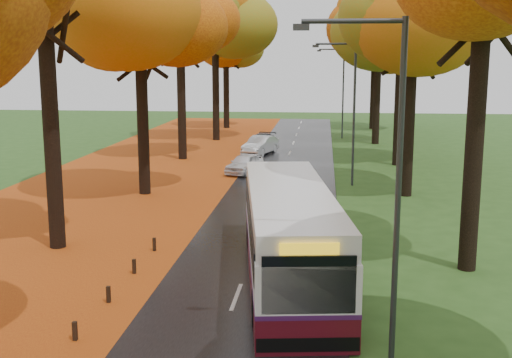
% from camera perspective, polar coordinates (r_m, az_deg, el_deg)
% --- Properties ---
extents(road, '(6.50, 90.00, 0.04)m').
position_cam_1_polar(road, '(32.08, 1.38, -2.11)').
color(road, black).
rests_on(road, ground).
extents(centre_line, '(0.12, 90.00, 0.01)m').
position_cam_1_polar(centre_line, '(32.08, 1.38, -2.07)').
color(centre_line, silver).
rests_on(centre_line, road).
extents(leaf_verge, '(12.00, 90.00, 0.02)m').
position_cam_1_polar(leaf_verge, '(34.00, -13.92, -1.71)').
color(leaf_verge, maroon).
rests_on(leaf_verge, ground).
extents(leaf_drift, '(0.90, 90.00, 0.01)m').
position_cam_1_polar(leaf_drift, '(32.46, -3.99, -1.94)').
color(leaf_drift, '#B35A12').
rests_on(leaf_drift, road).
extents(trees_left, '(9.20, 74.00, 13.88)m').
position_cam_1_polar(trees_left, '(34.72, -10.54, 14.50)').
color(trees_left, black).
rests_on(trees_left, ground).
extents(trees_right, '(9.30, 74.20, 13.96)m').
position_cam_1_polar(trees_right, '(33.53, 14.52, 14.75)').
color(trees_right, black).
rests_on(trees_right, ground).
extents(streetlamp_near, '(2.45, 0.18, 8.00)m').
position_cam_1_polar(streetlamp_near, '(14.46, 11.61, 0.88)').
color(streetlamp_near, '#333538').
rests_on(streetlamp_near, ground).
extents(streetlamp_mid, '(2.45, 0.18, 8.00)m').
position_cam_1_polar(streetlamp_mid, '(36.29, 8.33, 6.77)').
color(streetlamp_mid, '#333538').
rests_on(streetlamp_mid, ground).
extents(streetlamp_far, '(2.45, 0.18, 8.00)m').
position_cam_1_polar(streetlamp_far, '(58.25, 7.51, 8.22)').
color(streetlamp_far, '#333538').
rests_on(streetlamp_far, ground).
extents(bus, '(4.12, 11.54, 2.97)m').
position_cam_1_polar(bus, '(20.81, 2.95, -4.72)').
color(bus, '#4F0C17').
rests_on(bus, road).
extents(car_white, '(2.40, 3.84, 1.22)m').
position_cam_1_polar(car_white, '(40.04, -1.03, 1.38)').
color(car_white, white).
rests_on(car_white, road).
extents(car_silver, '(2.59, 4.36, 1.36)m').
position_cam_1_polar(car_silver, '(48.05, 0.39, 3.02)').
color(car_silver, '#ACB0B5').
rests_on(car_silver, road).
extents(car_dark, '(2.30, 4.25, 1.17)m').
position_cam_1_polar(car_dark, '(50.99, 0.51, 3.36)').
color(car_dark, black).
rests_on(car_dark, road).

